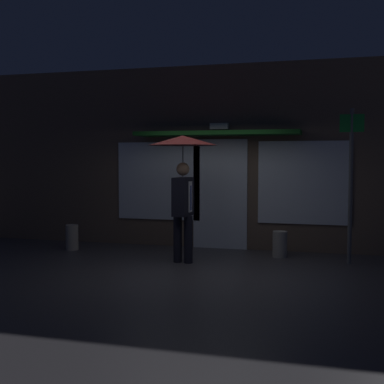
{
  "coord_description": "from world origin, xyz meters",
  "views": [
    {
      "loc": [
        2.1,
        -7.7,
        1.8
      ],
      "look_at": [
        -0.16,
        0.63,
        1.24
      ],
      "focal_mm": 47.1,
      "sensor_mm": 36.0,
      "label": 1
    }
  ],
  "objects_px": {
    "person_with_umbrella": "(183,163)",
    "sidewalk_bollard_2": "(72,237)",
    "street_sign_post": "(351,177)",
    "sidewalk_bollard": "(280,244)"
  },
  "relations": [
    {
      "from": "street_sign_post",
      "to": "sidewalk_bollard_2",
      "type": "xyz_separation_m",
      "value": [
        -5.26,
        -0.03,
        -1.25
      ]
    },
    {
      "from": "street_sign_post",
      "to": "sidewalk_bollard_2",
      "type": "height_order",
      "value": "street_sign_post"
    },
    {
      "from": "person_with_umbrella",
      "to": "sidewalk_bollard",
      "type": "relative_size",
      "value": 4.6
    },
    {
      "from": "street_sign_post",
      "to": "sidewalk_bollard",
      "type": "relative_size",
      "value": 5.54
    },
    {
      "from": "street_sign_post",
      "to": "sidewalk_bollard",
      "type": "xyz_separation_m",
      "value": [
        -1.21,
        0.31,
        -1.26
      ]
    },
    {
      "from": "person_with_umbrella",
      "to": "sidewalk_bollard",
      "type": "xyz_separation_m",
      "value": [
        1.58,
        0.94,
        -1.49
      ]
    },
    {
      "from": "street_sign_post",
      "to": "sidewalk_bollard",
      "type": "bearing_deg",
      "value": 165.65
    },
    {
      "from": "person_with_umbrella",
      "to": "sidewalk_bollard_2",
      "type": "height_order",
      "value": "person_with_umbrella"
    },
    {
      "from": "sidewalk_bollard",
      "to": "sidewalk_bollard_2",
      "type": "xyz_separation_m",
      "value": [
        -4.05,
        -0.34,
        0.01
      ]
    },
    {
      "from": "person_with_umbrella",
      "to": "sidewalk_bollard_2",
      "type": "distance_m",
      "value": 2.93
    }
  ]
}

